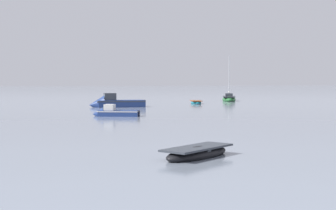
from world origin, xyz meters
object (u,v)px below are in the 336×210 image
motorboat_moored_2 (112,104)px  rowboat_moored_0 (197,153)px  sailboat_moored_0 (229,99)px  motorboat_moored_4 (112,113)px  rowboat_moored_3 (196,103)px

motorboat_moored_2 → rowboat_moored_0: bearing=87.6°
rowboat_moored_0 → sailboat_moored_0: sailboat_moored_0 is taller
motorboat_moored_4 → rowboat_moored_0: bearing=111.0°
rowboat_moored_0 → rowboat_moored_3: (22.80, 43.56, 0.01)m
sailboat_moored_0 → motorboat_moored_4: size_ratio=1.78×
rowboat_moored_0 → sailboat_moored_0: size_ratio=0.51×
rowboat_moored_0 → sailboat_moored_0: bearing=-150.0°
sailboat_moored_0 → motorboat_moored_2: size_ratio=1.09×
sailboat_moored_0 → motorboat_moored_4: sailboat_moored_0 is taller
rowboat_moored_0 → sailboat_moored_0: (32.45, 50.61, 0.17)m
motorboat_moored_2 → sailboat_moored_0: bearing=-143.2°
rowboat_moored_0 → rowboat_moored_3: rowboat_moored_3 is taller
sailboat_moored_0 → motorboat_moored_2: 25.74m
rowboat_moored_3 → motorboat_moored_2: motorboat_moored_2 is taller
rowboat_moored_3 → motorboat_moored_4: size_ratio=1.00×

